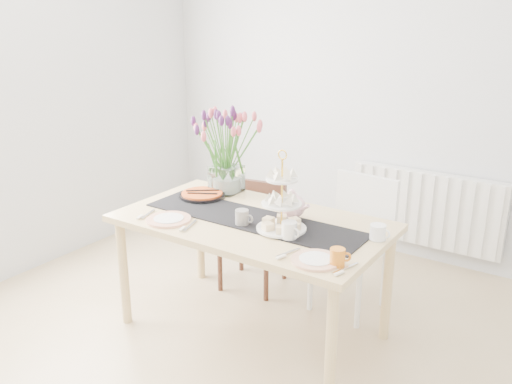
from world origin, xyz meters
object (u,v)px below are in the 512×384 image
Objects in this scene: cake_stand at (282,211)px; teapot at (292,206)px; dining_table at (252,231)px; cream_jug at (378,232)px; radiator at (425,209)px; plate_left at (169,219)px; mug_grey at (242,218)px; chair_white at (356,233)px; tart_tin at (202,195)px; tulip_vase at (226,139)px; plate_right at (316,260)px; mug_orange at (337,257)px; mug_white at (289,231)px; chair_brown at (257,227)px.

cake_stand reaches higher than teapot.
cream_jug is (0.73, 0.13, 0.12)m from dining_table.
plate_left is (-0.97, -1.89, 0.31)m from radiator.
dining_table is at bearing 81.89° from mug_grey.
cake_stand is 1.57× the size of plate_left.
mug_grey is (-0.39, -0.78, 0.27)m from chair_white.
tart_tin is at bearing 163.61° from dining_table.
plate_left reaches higher than radiator.
tulip_vase is 2.70× the size of plate_right.
tulip_vase is 2.55× the size of teapot.
mug_orange reaches higher than plate_right.
teapot is at bearing -17.62° from tulip_vase.
cake_stand is at bearing 144.90° from plate_right.
tart_tin reaches higher than plate_left.
tulip_vase reaches higher than mug_orange.
cake_stand is at bearing -11.72° from dining_table.
mug_white reaches higher than tart_tin.
radiator is at bearing 87.11° from teapot.
tart_tin is at bearing 157.83° from plate_right.
cream_jug is (0.54, -0.01, -0.04)m from teapot.
chair_white is at bearing 59.90° from dining_table.
plate_left is (-0.79, -0.96, 0.23)m from chair_white.
cream_jug is 0.86× the size of mug_white.
radiator is 1.83m from tart_tin.
cake_stand reaches higher than plate_left.
mug_grey is (-0.19, -0.25, -0.04)m from teapot.
chair_brown is 7.49× the size of mug_white.
mug_orange is (1.04, -0.85, 0.36)m from chair_brown.
chair_brown is 2.83× the size of plate_left.
radiator is 13.83× the size of cream_jug.
plate_right is (0.58, -0.29, 0.08)m from dining_table.
chair_brown is at bearing -167.64° from chair_white.
chair_brown reaches higher than dining_table.
plate_right is at bearing -20.42° from mug_white.
cream_jug is 0.28× the size of tart_tin.
mug_orange reaches higher than cream_jug.
plate_left is at bearing 145.78° from mug_orange.
tulip_vase is 7.75× the size of cream_jug.
dining_table is 0.71m from tulip_vase.
dining_table is at bearing -161.52° from cream_jug.
plate_left is (-0.40, -0.29, 0.08)m from dining_table.
tart_tin is (-1.24, 0.02, -0.03)m from cream_jug.
tulip_vase reaches higher than mug_white.
cake_stand is 0.15m from mug_white.
cake_stand is (-0.34, -1.65, 0.42)m from radiator.
mug_orange is at bearing -28.63° from tulip_vase.
cake_stand is 1.67× the size of plate_right.
chair_brown is 1.05m from mug_white.
plate_left is (0.10, -0.44, -0.01)m from tart_tin.
chair_brown is at bearing 152.88° from teapot.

